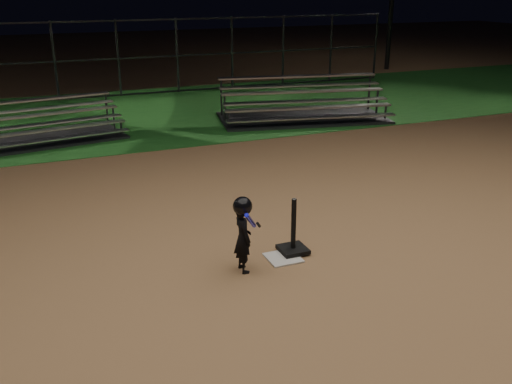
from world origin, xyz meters
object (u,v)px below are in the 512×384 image
Objects in this scene: home_plate at (283,258)px; bleacher_left at (41,134)px; child_batter at (243,232)px; bleacher_right at (303,111)px; batting_tee at (293,242)px.

home_plate is 8.35m from bleacher_left.
bleacher_right is at bearing -33.05° from child_batter.
bleacher_right is (4.11, 7.57, 0.22)m from home_plate.
bleacher_right reaches higher than home_plate.
bleacher_right is (4.75, 7.68, -0.33)m from child_batter.
bleacher_right is (6.90, -0.30, 0.04)m from bleacher_left.
child_batter is at bearing -165.24° from batting_tee.
batting_tee is 8.42m from bleacher_right.
bleacher_right reaches higher than bleacher_left.
bleacher_right is at bearing -12.13° from bleacher_left.
home_plate is 8.62m from bleacher_right.
child_batter is at bearing -170.31° from home_plate.
bleacher_left is 0.82× the size of bleacher_right.
batting_tee is 0.76× the size of child_batter.
child_batter is (-0.64, -0.11, 0.55)m from home_plate.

